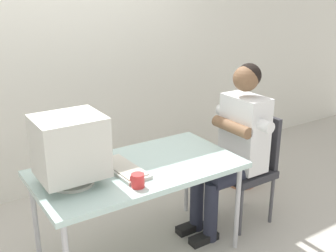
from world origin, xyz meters
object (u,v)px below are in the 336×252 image
at_px(crt_monitor, 71,147).
at_px(desk_mug, 138,180).
at_px(potted_plant, 243,151).
at_px(desk, 138,173).
at_px(keyboard, 123,168).
at_px(office_chair, 250,162).
at_px(person_seated, 235,142).

distance_m(crt_monitor, desk_mug, 0.46).
xyz_separation_m(crt_monitor, potted_plant, (1.88, 0.43, -0.60)).
relative_size(desk, crt_monitor, 3.19).
distance_m(crt_monitor, keyboard, 0.42).
relative_size(office_chair, person_seated, 0.68).
relative_size(crt_monitor, person_seated, 0.33).
xyz_separation_m(desk, keyboard, (-0.11, 0.00, 0.06)).
bearing_deg(desk, desk_mug, -119.64).
height_order(crt_monitor, potted_plant, crt_monitor).
relative_size(keyboard, potted_plant, 0.54).
distance_m(keyboard, desk_mug, 0.27).
xyz_separation_m(desk, office_chair, (1.03, -0.05, -0.16)).
distance_m(desk, potted_plant, 1.51).
bearing_deg(potted_plant, crt_monitor, -167.04).
xyz_separation_m(keyboard, desk_mug, (-0.03, -0.26, 0.03)).
distance_m(person_seated, potted_plant, 0.83).
height_order(crt_monitor, desk_mug, crt_monitor).
relative_size(keyboard, desk_mug, 4.85).
bearing_deg(keyboard, crt_monitor, -178.60).
height_order(office_chair, desk_mug, office_chair).
height_order(crt_monitor, office_chair, crt_monitor).
height_order(keyboard, person_seated, person_seated).
bearing_deg(desk_mug, potted_plant, 23.73).
bearing_deg(desk_mug, keyboard, 82.49).
relative_size(desk, desk_mug, 15.16).
height_order(keyboard, office_chair, office_chair).
bearing_deg(office_chair, desk, 177.40).
relative_size(office_chair, potted_plant, 1.09).
xyz_separation_m(desk, crt_monitor, (-0.47, -0.00, 0.30)).
relative_size(crt_monitor, desk_mug, 4.75).
bearing_deg(crt_monitor, potted_plant, 12.96).
relative_size(person_seated, desk_mug, 14.36).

